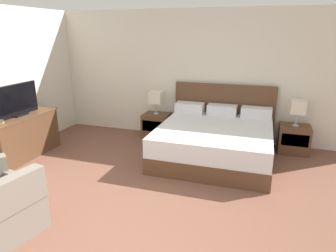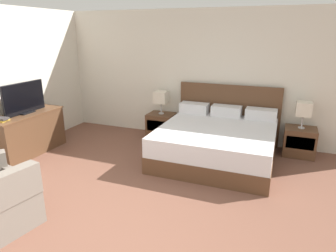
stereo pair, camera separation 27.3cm
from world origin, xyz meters
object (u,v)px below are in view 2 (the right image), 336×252
at_px(nightstand_right, 299,142).
at_px(book_blue_cover, 0,118).
at_px(table_lamp_left, 161,97).
at_px(armchair_companion, 1,206).
at_px(dresser, 28,133).
at_px(nightstand_left, 161,125).
at_px(bed, 217,141).
at_px(table_lamp_right, 304,109).
at_px(tv, 24,99).

height_order(nightstand_right, book_blue_cover, book_blue_cover).
xyz_separation_m(table_lamp_left, armchair_companion, (-0.47, -3.54, -0.57)).
bearing_deg(dresser, nightstand_left, 41.55).
height_order(bed, nightstand_left, bed).
relative_size(nightstand_left, table_lamp_left, 1.14).
bearing_deg(book_blue_cover, nightstand_right, 25.71).
height_order(bed, armchair_companion, bed).
bearing_deg(table_lamp_right, dresser, -159.75).
distance_m(dresser, tv, 0.63).
xyz_separation_m(table_lamp_right, tv, (-4.63, -1.68, 0.16)).
xyz_separation_m(nightstand_left, nightstand_right, (2.70, 0.00, 0.00)).
height_order(nightstand_right, armchair_companion, armchair_companion).
distance_m(nightstand_right, tv, 4.98).
xyz_separation_m(bed, nightstand_left, (-1.35, 0.69, -0.07)).
bearing_deg(table_lamp_right, armchair_companion, -131.85).
height_order(table_lamp_right, book_blue_cover, table_lamp_right).
relative_size(bed, nightstand_right, 3.69).
relative_size(table_lamp_left, book_blue_cover, 1.96).
bearing_deg(table_lamp_left, bed, -27.10).
distance_m(nightstand_left, dresser, 2.58).
distance_m(table_lamp_left, armchair_companion, 3.62).
height_order(nightstand_right, tv, tv).
bearing_deg(book_blue_cover, dresser, 91.83).
bearing_deg(table_lamp_right, tv, -160.04).
relative_size(bed, table_lamp_left, 4.20).
bearing_deg(armchair_companion, table_lamp_left, 82.43).
distance_m(nightstand_left, nightstand_right, 2.70).
relative_size(dresser, tv, 1.57).
bearing_deg(nightstand_left, tv, -138.88).
xyz_separation_m(nightstand_right, tv, (-4.63, -1.68, 0.77)).
bearing_deg(table_lamp_left, tv, -138.85).
xyz_separation_m(tv, armchair_companion, (1.45, -1.86, -0.74)).
xyz_separation_m(nightstand_left, dresser, (-1.93, -1.71, 0.13)).
bearing_deg(tv, nightstand_right, 19.95).
relative_size(table_lamp_right, book_blue_cover, 1.96).
relative_size(nightstand_right, table_lamp_left, 1.14).
height_order(nightstand_left, dresser, dresser).
height_order(dresser, tv, tv).
relative_size(book_blue_cover, armchair_companion, 0.30).
relative_size(nightstand_right, book_blue_cover, 2.23).
bearing_deg(armchair_companion, book_blue_cover, 137.40).
bearing_deg(nightstand_right, dresser, -159.77).
relative_size(bed, nightstand_left, 3.69).
xyz_separation_m(table_lamp_right, book_blue_cover, (-4.61, -2.22, -0.06)).
xyz_separation_m(bed, armchair_companion, (-1.82, -2.85, -0.04)).
height_order(table_lamp_left, dresser, table_lamp_left).
bearing_deg(nightstand_left, bed, -27.05).
bearing_deg(dresser, armchair_companion, -51.62).
distance_m(bed, book_blue_cover, 3.63).
height_order(table_lamp_left, book_blue_cover, table_lamp_left).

